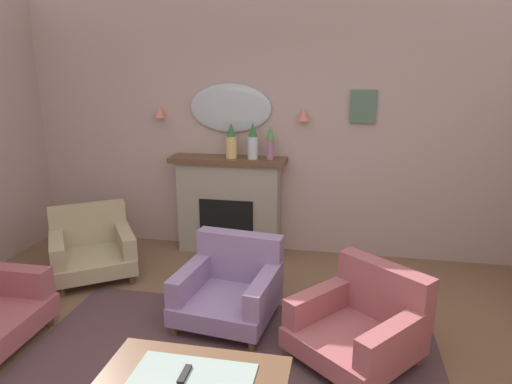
% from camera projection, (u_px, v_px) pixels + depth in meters
% --- Properties ---
extents(wall_back, '(7.01, 0.10, 2.97)m').
position_uv_depth(wall_back, '(277.00, 128.00, 5.33)').
color(wall_back, '#B29993').
rests_on(wall_back, ground).
extents(fireplace, '(1.36, 0.36, 1.16)m').
position_uv_depth(fireplace, '(229.00, 206.00, 5.46)').
color(fireplace, gray).
rests_on(fireplace, ground).
extents(mantel_vase_centre, '(0.13, 0.13, 0.41)m').
position_uv_depth(mantel_vase_centre, '(231.00, 142.00, 5.22)').
color(mantel_vase_centre, tan).
rests_on(mantel_vase_centre, fireplace).
extents(mantel_vase_left, '(0.12, 0.12, 0.41)m').
position_uv_depth(mantel_vase_left, '(253.00, 142.00, 5.17)').
color(mantel_vase_left, silver).
rests_on(mantel_vase_left, fireplace).
extents(mantel_vase_right, '(0.10, 0.10, 0.38)m').
position_uv_depth(mantel_vase_right, '(270.00, 141.00, 5.13)').
color(mantel_vase_right, '#9E6084').
rests_on(mantel_vase_right, fireplace).
extents(wall_mirror, '(0.96, 0.06, 0.56)m').
position_uv_depth(wall_mirror, '(230.00, 108.00, 5.29)').
color(wall_mirror, '#B2BCC6').
extents(wall_sconce_left, '(0.14, 0.14, 0.14)m').
position_uv_depth(wall_sconce_left, '(159.00, 112.00, 5.41)').
color(wall_sconce_left, '#D17066').
extents(wall_sconce_right, '(0.14, 0.14, 0.14)m').
position_uv_depth(wall_sconce_right, '(303.00, 114.00, 5.10)').
color(wall_sconce_right, '#D17066').
extents(framed_picture, '(0.28, 0.03, 0.36)m').
position_uv_depth(framed_picture, '(363.00, 107.00, 5.01)').
color(framed_picture, '#4C6B56').
extents(tv_remote, '(0.04, 0.16, 0.02)m').
position_uv_depth(tv_remote, '(185.00, 374.00, 2.67)').
color(tv_remote, black).
rests_on(tv_remote, coffee_table).
extents(armchair_near_fireplace, '(1.14, 1.14, 0.71)m').
position_uv_depth(armchair_near_fireplace, '(362.00, 322.00, 3.49)').
color(armchair_near_fireplace, '#934C51').
rests_on(armchair_near_fireplace, ground).
extents(armchair_beside_couch, '(0.90, 0.91, 0.71)m').
position_uv_depth(armchair_beside_couch, '(231.00, 285.00, 4.06)').
color(armchair_beside_couch, gray).
rests_on(armchair_beside_couch, ground).
extents(armchair_by_coffee_table, '(1.12, 1.13, 0.71)m').
position_uv_depth(armchair_by_coffee_table, '(92.00, 246.00, 4.93)').
color(armchair_by_coffee_table, tan).
rests_on(armchair_by_coffee_table, ground).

